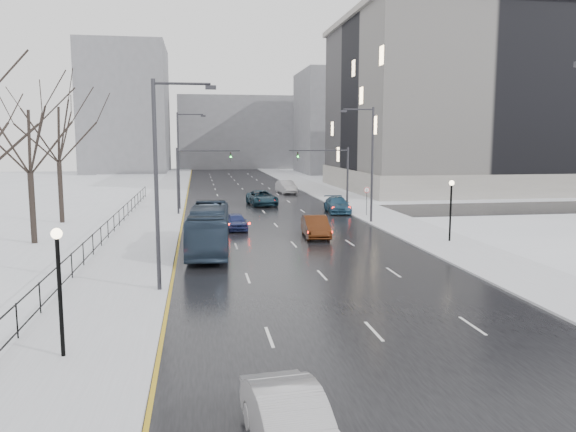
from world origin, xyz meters
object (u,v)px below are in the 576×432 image
streetlight_l_near (161,175)px  streetlight_l_far (181,156)px  tree_park_d (35,245)px  no_uturn_sign (367,193)px  bus (209,229)px  mast_signal_left (189,173)px  mast_signal_right (337,171)px  sedan_right_near (316,227)px  sedan_right_far (337,205)px  tree_park_e (62,224)px  sedan_right_distant (286,187)px  sedan_center_near (236,222)px  lamppost_r_mid (451,202)px  streetlight_r_mid (370,159)px  sedan_right_cross (262,198)px  lamppost_l (59,274)px  sedan_left_near (291,425)px

streetlight_l_near → streetlight_l_far: same height
tree_park_d → no_uturn_sign: bearing=20.3°
tree_park_d → bus: size_ratio=1.19×
streetlight_l_far → mast_signal_left: size_ratio=1.54×
mast_signal_right → no_uturn_sign: bearing=-64.9°
bus → sedan_right_near: (7.92, 4.04, -0.67)m
streetlight_l_far → sedan_right_far: size_ratio=1.89×
tree_park_e → sedan_right_distant: bearing=45.8°
sedan_center_near → lamppost_r_mid: bearing=-32.0°
sedan_center_near → no_uturn_sign: bearing=22.1°
lamppost_r_mid → mast_signal_left: size_ratio=0.66×
streetlight_l_far → streetlight_r_mid: bearing=-36.3°
sedan_right_near → sedan_right_cross: 21.12m
lamppost_r_mid → lamppost_l: bearing=-140.7°
no_uturn_sign → mast_signal_left: bearing=166.4°
lamppost_l → lamppost_r_mid: 28.43m
streetlight_r_mid → sedan_center_near: streetlight_r_mid is taller
bus → sedan_center_near: (2.33, 8.48, -0.80)m
streetlight_r_mid → sedan_right_cross: streetlight_r_mid is taller
lamppost_l → sedan_right_distant: 58.58m
streetlight_l_far → no_uturn_sign: size_ratio=3.70×
tree_park_d → sedan_left_near: (13.30, -28.84, 0.80)m
streetlight_l_far → mast_signal_left: (0.84, -4.00, -1.51)m
sedan_center_near → lamppost_l: bearing=-108.9°
bus → sedan_right_distant: 40.19m
streetlight_r_mid → sedan_right_near: bearing=-133.7°
streetlight_l_near → sedan_right_distant: bearing=74.4°
sedan_right_far → sedan_right_cross: bearing=135.9°
streetlight_r_mid → sedan_right_distant: (-2.83, 28.22, -4.72)m
tree_park_d → tree_park_e: tree_park_e is taller
lamppost_r_mid → mast_signal_right: bearing=101.5°
sedan_center_near → sedan_right_distant: 31.39m
no_uturn_sign → sedan_right_cross: size_ratio=0.46×
streetlight_l_near → mast_signal_right: 32.03m
bus → streetlight_l_far: bearing=99.2°
sedan_left_near → mast_signal_right: bearing=68.8°
tree_park_e → streetlight_l_far: 14.01m
streetlight_l_near → sedan_right_cross: size_ratio=1.70×
tree_park_e → sedan_right_near: size_ratio=2.77×
streetlight_r_mid → streetlight_l_near: (-16.33, -20.00, 0.00)m
sedan_right_far → sedan_right_distant: bearing=98.9°
mast_signal_left → sedan_left_near: size_ratio=1.42×
lamppost_l → mast_signal_right: bearing=63.0°
sedan_center_near → sedan_right_near: sedan_right_near is taller
sedan_right_far → tree_park_d: bearing=-148.2°
streetlight_r_mid → streetlight_l_far: (-16.33, 12.00, 0.00)m
sedan_left_near → sedan_center_near: (1.00, 32.93, -0.09)m
bus → tree_park_e: bearing=134.0°
tree_park_e → bus: tree_park_e is taller
mast_signal_left → mast_signal_right: bearing=0.0°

